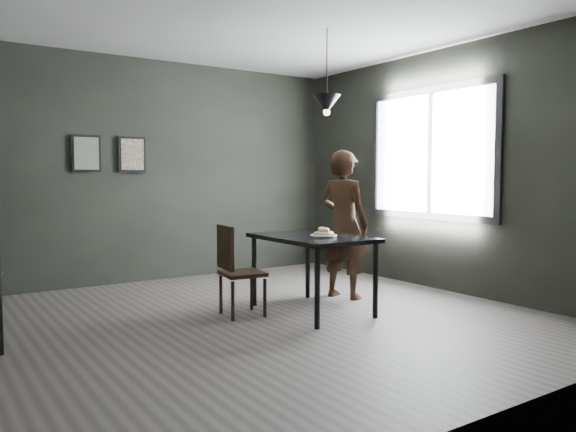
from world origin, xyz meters
TOP-DOWN VIEW (x-y plane):
  - ground at (0.00, 0.00)m, footprint 5.00×5.00m
  - back_wall at (0.00, 2.50)m, footprint 5.00×0.10m
  - ceiling at (0.00, 0.00)m, footprint 5.00×5.00m
  - window_assembly at (2.47, 0.20)m, footprint 0.04×1.96m
  - cafe_table at (0.60, 0.00)m, footprint 0.80×1.20m
  - white_plate at (0.63, -0.15)m, footprint 0.23×0.23m
  - donut_pile at (0.63, -0.15)m, footprint 0.20×0.20m
  - woman at (1.26, 0.32)m, footprint 0.56×0.68m
  - wood_chair at (-0.12, 0.25)m, footprint 0.42×0.42m
  - pendant_lamp at (0.85, 0.10)m, footprint 0.28×0.28m
  - framed_print_left at (-0.90, 2.47)m, footprint 0.34×0.04m
  - framed_print_right at (-0.35, 2.47)m, footprint 0.34×0.04m

SIDE VIEW (x-z plane):
  - ground at x=0.00m, z-range 0.00..0.00m
  - wood_chair at x=-0.12m, z-range 0.06..0.93m
  - cafe_table at x=0.60m, z-range 0.30..1.05m
  - white_plate at x=0.63m, z-range 0.75..0.76m
  - donut_pile at x=0.63m, z-range 0.75..0.83m
  - woman at x=1.26m, z-range 0.00..1.61m
  - back_wall at x=0.00m, z-range 0.00..2.80m
  - window_assembly at x=2.47m, z-range 0.82..2.38m
  - framed_print_left at x=-0.90m, z-range 1.38..1.82m
  - framed_print_right at x=-0.35m, z-range 1.38..1.82m
  - pendant_lamp at x=0.85m, z-range 1.62..2.48m
  - ceiling at x=0.00m, z-range 2.79..2.81m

